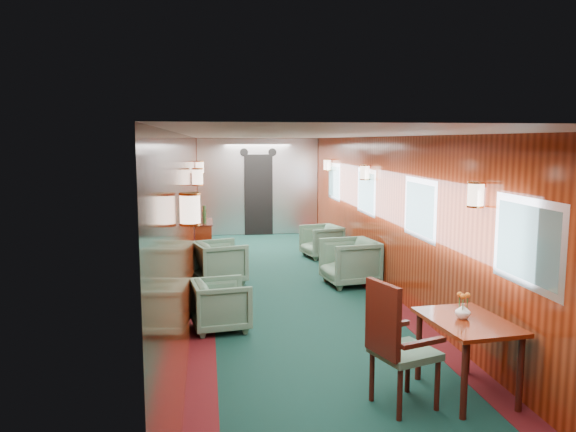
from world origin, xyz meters
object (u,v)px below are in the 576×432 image
(dining_table, at_px, (467,332))
(armchair_left_near, at_px, (221,305))
(credenza, at_px, (204,244))
(armchair_right_near, at_px, (350,262))
(armchair_right_far, at_px, (321,241))
(side_chair, at_px, (395,340))
(armchair_left_far, at_px, (220,262))

(dining_table, bearing_deg, armchair_left_near, 130.00)
(credenza, relative_size, armchair_right_near, 1.40)
(dining_table, distance_m, armchair_right_far, 6.26)
(dining_table, distance_m, side_chair, 0.76)
(credenza, height_order, armchair_left_near, credenza)
(credenza, xyz_separation_m, armchair_left_near, (0.22, -3.43, -0.14))
(credenza, distance_m, armchair_left_far, 1.18)
(dining_table, relative_size, armchair_right_near, 1.23)
(side_chair, height_order, armchair_right_far, side_chair)
(credenza, height_order, armchair_right_far, credenza)
(side_chair, distance_m, armchair_left_near, 2.74)
(credenza, xyz_separation_m, armchair_right_far, (2.34, 0.68, -0.13))
(dining_table, xyz_separation_m, credenza, (-2.41, 5.57, -0.15))
(dining_table, bearing_deg, armchair_right_far, 85.07)
(credenza, bearing_deg, armchair_right_far, 16.16)
(armchair_right_far, bearing_deg, armchair_right_near, -13.79)
(side_chair, xyz_separation_m, armchair_right_near, (0.69, 4.22, -0.25))
(side_chair, distance_m, armchair_right_far, 6.45)
(dining_table, height_order, armchair_right_near, armchair_right_near)
(armchair_left_far, height_order, armchair_right_far, armchair_left_far)
(armchair_right_near, bearing_deg, armchair_left_near, -56.14)
(credenza, xyz_separation_m, armchair_left_far, (0.26, -1.15, -0.10))
(armchair_right_near, bearing_deg, dining_table, -7.23)
(dining_table, xyz_separation_m, side_chair, (-0.74, -0.16, 0.02))
(armchair_right_near, bearing_deg, side_chair, -17.28)
(dining_table, relative_size, armchair_left_near, 1.48)
(dining_table, distance_m, armchair_right_near, 4.06)
(armchair_left_near, bearing_deg, side_chair, -156.35)
(armchair_right_near, distance_m, armchair_right_far, 2.20)
(side_chair, distance_m, armchair_left_far, 4.80)
(dining_table, bearing_deg, armchair_left_far, 110.28)
(armchair_left_near, bearing_deg, dining_table, -142.86)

